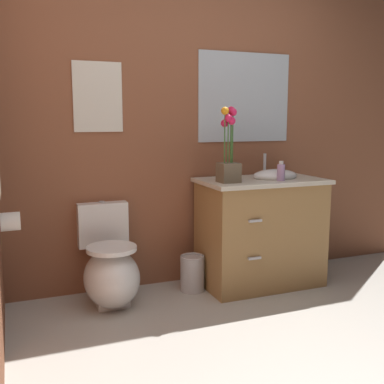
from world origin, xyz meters
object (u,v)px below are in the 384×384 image
at_px(soap_bottle, 281,172).
at_px(trash_bin, 192,273).
at_px(wall_mirror, 245,97).
at_px(toilet_paper_roll, 10,222).
at_px(flower_vase, 229,157).
at_px(toilet, 110,270).
at_px(vanity_cabinet, 261,230).
at_px(wall_poster, 98,97).

distance_m(soap_bottle, trash_bin, 1.00).
relative_size(wall_mirror, toilet_paper_roll, 7.27).
bearing_deg(trash_bin, flower_vase, -29.02).
xyz_separation_m(toilet, wall_mirror, (1.17, 0.27, 1.21)).
xyz_separation_m(vanity_cabinet, trash_bin, (-0.55, 0.05, -0.29)).
height_order(soap_bottle, wall_mirror, wall_mirror).
height_order(flower_vase, trash_bin, flower_vase).
bearing_deg(vanity_cabinet, wall_mirror, 90.55).
bearing_deg(wall_mirror, toilet, -167.11).
bearing_deg(trash_bin, vanity_cabinet, -5.06).
relative_size(trash_bin, wall_poster, 0.55).
bearing_deg(wall_mirror, toilet_paper_roll, -165.48).
relative_size(trash_bin, toilet_paper_roll, 2.47).
distance_m(toilet, wall_poster, 1.22).
relative_size(vanity_cabinet, flower_vase, 1.87).
bearing_deg(wall_poster, toilet_paper_roll, -143.28).
bearing_deg(soap_bottle, trash_bin, 163.77).
distance_m(trash_bin, wall_mirror, 1.44).
distance_m(toilet, vanity_cabinet, 1.19).
bearing_deg(flower_vase, wall_mirror, 49.45).
bearing_deg(wall_poster, vanity_cabinet, -14.08).
bearing_deg(wall_poster, wall_mirror, 0.00).
bearing_deg(trash_bin, toilet_paper_roll, -170.03).
height_order(trash_bin, wall_mirror, wall_mirror).
relative_size(vanity_cabinet, toilet_paper_roll, 9.17).
height_order(toilet, vanity_cabinet, vanity_cabinet).
bearing_deg(trash_bin, wall_poster, 158.49).
relative_size(wall_poster, toilet_paper_roll, 4.46).
bearing_deg(wall_mirror, vanity_cabinet, -89.45).
relative_size(soap_bottle, trash_bin, 0.53).
distance_m(soap_bottle, toilet_paper_roll, 1.89).
bearing_deg(trash_bin, toilet, -177.95).
height_order(trash_bin, toilet_paper_roll, toilet_paper_roll).
bearing_deg(toilet, vanity_cabinet, -1.29).
distance_m(wall_mirror, toilet_paper_roll, 2.00).
height_order(toilet, wall_poster, wall_poster).
bearing_deg(flower_vase, wall_poster, 156.38).
bearing_deg(wall_poster, trash_bin, -21.51).
bearing_deg(toilet, soap_bottle, -7.34).
height_order(vanity_cabinet, soap_bottle, vanity_cabinet).
xyz_separation_m(flower_vase, soap_bottle, (0.40, -0.06, -0.12)).
distance_m(flower_vase, toilet_paper_roll, 1.51).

